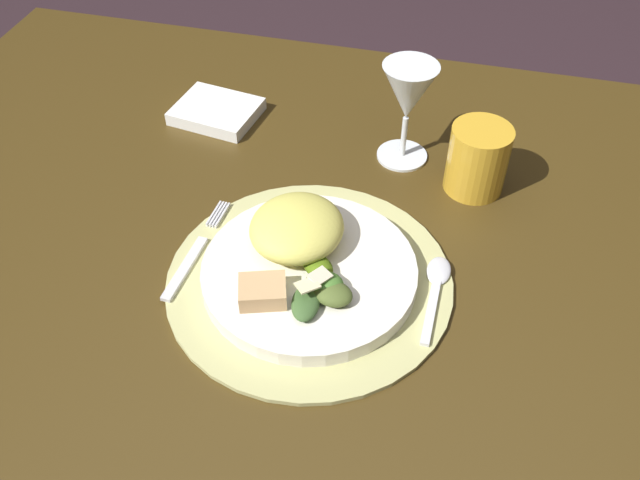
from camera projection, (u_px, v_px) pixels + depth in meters
dining_table at (325, 324)px, 0.90m from camera, size 1.36×1.00×0.75m
placemat at (309, 280)px, 0.80m from camera, size 0.33×0.33×0.01m
dinner_plate at (309, 273)px, 0.79m from camera, size 0.25×0.25×0.02m
pasta_serving at (297, 228)px, 0.79m from camera, size 0.12×0.13×0.04m
salad_greens at (322, 287)px, 0.75m from camera, size 0.07×0.11×0.03m
bread_piece at (263, 291)px, 0.74m from camera, size 0.06×0.05×0.02m
fork at (194, 253)px, 0.82m from camera, size 0.02×0.17×0.00m
spoon at (436, 283)px, 0.79m from camera, size 0.03×0.13×0.01m
napkin at (217, 111)px, 1.02m from camera, size 0.13×0.11×0.02m
wine_glass at (408, 96)px, 0.89m from camera, size 0.07×0.07×0.14m
amber_tumbler at (478, 159)px, 0.89m from camera, size 0.08×0.08×0.09m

